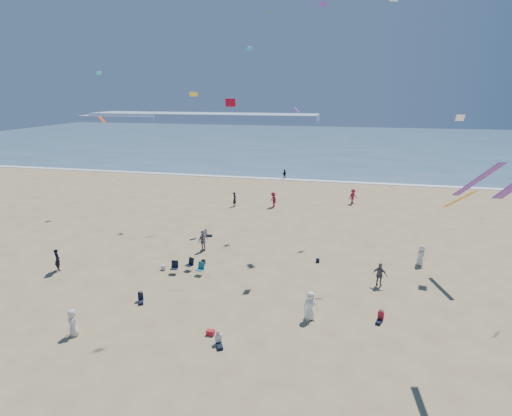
# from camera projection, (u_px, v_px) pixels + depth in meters

# --- Properties ---
(ground) EXTENTS (220.00, 220.00, 0.00)m
(ground) POSITION_uv_depth(u_px,v_px,m) (185.00, 362.00, 20.57)
(ground) COLOR tan
(ground) RESTS_ON ground
(ocean) EXTENTS (220.00, 100.00, 0.06)m
(ocean) POSITION_uv_depth(u_px,v_px,m) (317.00, 142.00, 109.56)
(ocean) COLOR #476B84
(ocean) RESTS_ON ground
(surf_line) EXTENTS (220.00, 1.20, 0.08)m
(surf_line) POSITION_uv_depth(u_px,v_px,m) (294.00, 180.00, 62.72)
(surf_line) COLOR white
(surf_line) RESTS_ON ground
(headland_far) EXTENTS (110.00, 20.00, 3.20)m
(headland_far) POSITION_uv_depth(u_px,v_px,m) (203.00, 117.00, 191.82)
(headland_far) COLOR #7A8EA8
(headland_far) RESTS_ON ground
(headland_near) EXTENTS (40.00, 14.00, 2.00)m
(headland_near) POSITION_uv_depth(u_px,v_px,m) (122.00, 117.00, 195.60)
(headland_near) COLOR #7A8EA8
(headland_near) RESTS_ON ground
(standing_flyers) EXTENTS (34.55, 50.42, 1.94)m
(standing_flyers) POSITION_uv_depth(u_px,v_px,m) (319.00, 245.00, 33.71)
(standing_flyers) COLOR black
(standing_flyers) RESTS_ON ground
(seated_group) EXTENTS (16.29, 22.02, 0.84)m
(seated_group) POSITION_uv_depth(u_px,v_px,m) (243.00, 304.00, 25.33)
(seated_group) COLOR silver
(seated_group) RESTS_ON ground
(chair_cluster) EXTENTS (2.69, 1.54, 1.00)m
(chair_cluster) POSITION_uv_depth(u_px,v_px,m) (188.00, 267.00, 30.50)
(chair_cluster) COLOR black
(chair_cluster) RESTS_ON ground
(white_tote) EXTENTS (0.35, 0.20, 0.40)m
(white_tote) POSITION_uv_depth(u_px,v_px,m) (164.00, 268.00, 31.13)
(white_tote) COLOR silver
(white_tote) RESTS_ON ground
(black_backpack) EXTENTS (0.30, 0.22, 0.38)m
(black_backpack) POSITION_uv_depth(u_px,v_px,m) (203.00, 262.00, 32.18)
(black_backpack) COLOR black
(black_backpack) RESTS_ON ground
(cooler) EXTENTS (0.45, 0.30, 0.30)m
(cooler) POSITION_uv_depth(u_px,v_px,m) (210.00, 332.00, 22.85)
(cooler) COLOR red
(cooler) RESTS_ON ground
(navy_bag) EXTENTS (0.28, 0.18, 0.34)m
(navy_bag) POSITION_uv_depth(u_px,v_px,m) (318.00, 260.00, 32.52)
(navy_bag) COLOR black
(navy_bag) RESTS_ON ground
(kites_aloft) EXTENTS (41.37, 46.44, 30.43)m
(kites_aloft) POSITION_uv_depth(u_px,v_px,m) (371.00, 72.00, 25.72)
(kites_aloft) COLOR white
(kites_aloft) RESTS_ON ground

